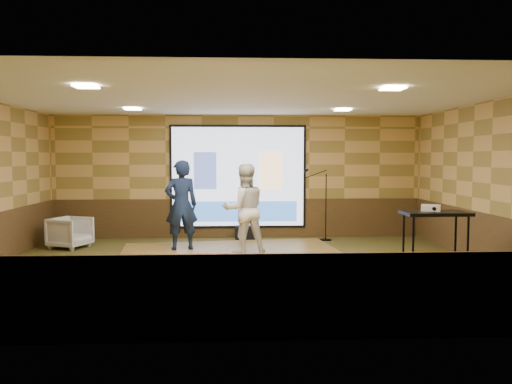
{
  "coord_description": "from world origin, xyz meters",
  "views": [
    {
      "loc": [
        -0.13,
        -8.73,
        1.98
      ],
      "look_at": [
        0.32,
        0.92,
        1.3
      ],
      "focal_mm": 35.0,
      "sensor_mm": 36.0,
      "label": 1
    }
  ],
  "objects_px": {
    "dance_floor": "(233,255)",
    "duffel_bag": "(246,232)",
    "banquet_chair": "(70,233)",
    "projector_screen": "(238,178)",
    "player_left": "(181,205)",
    "av_table": "(435,230)",
    "player_right": "(244,209)",
    "mic_stand": "(323,220)",
    "projector": "(431,208)"
  },
  "relations": [
    {
      "from": "projector_screen",
      "to": "mic_stand",
      "type": "distance_m",
      "value": 2.3
    },
    {
      "from": "av_table",
      "to": "projector",
      "type": "relative_size",
      "value": 3.74
    },
    {
      "from": "av_table",
      "to": "projector_screen",
      "type": "bearing_deg",
      "value": 126.1
    },
    {
      "from": "dance_floor",
      "to": "player_left",
      "type": "xyz_separation_m",
      "value": [
        -1.08,
        0.62,
        0.96
      ]
    },
    {
      "from": "projector_screen",
      "to": "mic_stand",
      "type": "xyz_separation_m",
      "value": [
        2.02,
        -0.49,
        -0.98
      ]
    },
    {
      "from": "banquet_chair",
      "to": "duffel_bag",
      "type": "bearing_deg",
      "value": -52.34
    },
    {
      "from": "mic_stand",
      "to": "projector",
      "type": "bearing_deg",
      "value": -54.43
    },
    {
      "from": "duffel_bag",
      "to": "player_right",
      "type": "bearing_deg",
      "value": -92.24
    },
    {
      "from": "player_left",
      "to": "duffel_bag",
      "type": "bearing_deg",
      "value": -148.07
    },
    {
      "from": "dance_floor",
      "to": "banquet_chair",
      "type": "xyz_separation_m",
      "value": [
        -3.54,
        1.07,
        0.32
      ]
    },
    {
      "from": "av_table",
      "to": "projector",
      "type": "distance_m",
      "value": 0.37
    },
    {
      "from": "av_table",
      "to": "banquet_chair",
      "type": "distance_m",
      "value": 7.48
    },
    {
      "from": "player_left",
      "to": "av_table",
      "type": "relative_size",
      "value": 1.71
    },
    {
      "from": "player_right",
      "to": "banquet_chair",
      "type": "xyz_separation_m",
      "value": [
        -3.76,
        1.02,
        -0.6
      ]
    },
    {
      "from": "player_right",
      "to": "projector_screen",
      "type": "bearing_deg",
      "value": -101.26
    },
    {
      "from": "av_table",
      "to": "mic_stand",
      "type": "xyz_separation_m",
      "value": [
        -1.12,
        3.82,
        -0.3
      ]
    },
    {
      "from": "projector_screen",
      "to": "player_left",
      "type": "bearing_deg",
      "value": -125.61
    },
    {
      "from": "player_left",
      "to": "mic_stand",
      "type": "relative_size",
      "value": 1.1
    },
    {
      "from": "player_left",
      "to": "duffel_bag",
      "type": "distance_m",
      "value": 2.21
    },
    {
      "from": "player_right",
      "to": "av_table",
      "type": "height_order",
      "value": "player_right"
    },
    {
      "from": "projector_screen",
      "to": "player_left",
      "type": "relative_size",
      "value": 1.76
    },
    {
      "from": "player_right",
      "to": "duffel_bag",
      "type": "distance_m",
      "value": 2.22
    },
    {
      "from": "av_table",
      "to": "banquet_chair",
      "type": "bearing_deg",
      "value": 155.8
    },
    {
      "from": "player_left",
      "to": "dance_floor",
      "type": "bearing_deg",
      "value": 134.81
    },
    {
      "from": "dance_floor",
      "to": "av_table",
      "type": "height_order",
      "value": "av_table"
    },
    {
      "from": "projector_screen",
      "to": "duffel_bag",
      "type": "distance_m",
      "value": 1.34
    },
    {
      "from": "banquet_chair",
      "to": "mic_stand",
      "type": "bearing_deg",
      "value": -60.17
    },
    {
      "from": "dance_floor",
      "to": "duffel_bag",
      "type": "height_order",
      "value": "duffel_bag"
    },
    {
      "from": "banquet_chair",
      "to": "player_left",
      "type": "bearing_deg",
      "value": -78.01
    },
    {
      "from": "projector",
      "to": "banquet_chair",
      "type": "xyz_separation_m",
      "value": [
        -6.76,
        2.97,
        -0.81
      ]
    },
    {
      "from": "player_right",
      "to": "projector",
      "type": "xyz_separation_m",
      "value": [
        3.0,
        -1.95,
        0.21
      ]
    },
    {
      "from": "projector",
      "to": "mic_stand",
      "type": "bearing_deg",
      "value": 130.4
    },
    {
      "from": "player_left",
      "to": "banquet_chair",
      "type": "relative_size",
      "value": 2.52
    },
    {
      "from": "player_left",
      "to": "banquet_chair",
      "type": "height_order",
      "value": "player_left"
    },
    {
      "from": "projector_screen",
      "to": "av_table",
      "type": "xyz_separation_m",
      "value": [
        3.14,
        -4.31,
        -0.68
      ]
    },
    {
      "from": "dance_floor",
      "to": "projector",
      "type": "distance_m",
      "value": 3.91
    },
    {
      "from": "dance_floor",
      "to": "player_left",
      "type": "height_order",
      "value": "player_left"
    },
    {
      "from": "player_right",
      "to": "banquet_chair",
      "type": "height_order",
      "value": "player_right"
    },
    {
      "from": "player_left",
      "to": "projector",
      "type": "bearing_deg",
      "value": 134.28
    },
    {
      "from": "player_right",
      "to": "mic_stand",
      "type": "height_order",
      "value": "player_right"
    },
    {
      "from": "banquet_chair",
      "to": "duffel_bag",
      "type": "distance_m",
      "value": 3.99
    },
    {
      "from": "dance_floor",
      "to": "duffel_bag",
      "type": "distance_m",
      "value": 2.15
    },
    {
      "from": "player_right",
      "to": "dance_floor",
      "type": "bearing_deg",
      "value": -1.34
    },
    {
      "from": "projector_screen",
      "to": "mic_stand",
      "type": "relative_size",
      "value": 1.94
    },
    {
      "from": "dance_floor",
      "to": "av_table",
      "type": "xyz_separation_m",
      "value": [
        3.27,
        -1.99,
        0.78
      ]
    },
    {
      "from": "av_table",
      "to": "duffel_bag",
      "type": "bearing_deg",
      "value": 125.71
    },
    {
      "from": "projector_screen",
      "to": "dance_floor",
      "type": "relative_size",
      "value": 0.74
    },
    {
      "from": "av_table",
      "to": "projector",
      "type": "height_order",
      "value": "projector"
    },
    {
      "from": "player_left",
      "to": "duffel_bag",
      "type": "height_order",
      "value": "player_left"
    },
    {
      "from": "projector_screen",
      "to": "player_left",
      "type": "xyz_separation_m",
      "value": [
        -1.21,
        -1.69,
        -0.5
      ]
    }
  ]
}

